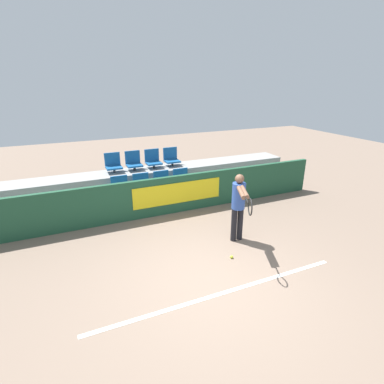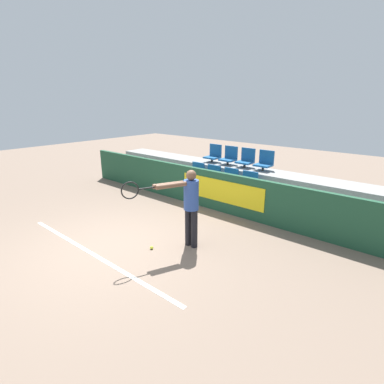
{
  "view_description": "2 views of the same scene",
  "coord_description": "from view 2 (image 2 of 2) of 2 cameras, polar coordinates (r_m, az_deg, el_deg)",
  "views": [
    {
      "loc": [
        -2.2,
        -4.08,
        3.48
      ],
      "look_at": [
        0.54,
        2.17,
        0.91
      ],
      "focal_mm": 28.0,
      "sensor_mm": 36.0,
      "label": 1
    },
    {
      "loc": [
        4.8,
        -3.06,
        2.86
      ],
      "look_at": [
        0.55,
        1.87,
        0.84
      ],
      "focal_mm": 28.0,
      "sensor_mm": 36.0,
      "label": 2
    }
  ],
  "objects": [
    {
      "name": "bleacher_tier_middle",
      "position": [
        9.28,
        8.07,
        2.1
      ],
      "size": [
        9.56,
        0.87,
        0.92
      ],
      "color": "gray",
      "rests_on": "ground"
    },
    {
      "name": "stadium_chair_2",
      "position": [
        8.45,
        7.08,
        2.31
      ],
      "size": [
        0.45,
        0.4,
        0.56
      ],
      "color": "#333333",
      "rests_on": "bleacher_tier_front"
    },
    {
      "name": "ground_plane",
      "position": [
        6.37,
        -15.17,
        -10.06
      ],
      "size": [
        30.0,
        30.0,
        0.0
      ],
      "primitive_type": "plane",
      "color": "#7A6656"
    },
    {
      "name": "stadium_chair_4",
      "position": [
        9.73,
        4.13,
        7.14
      ],
      "size": [
        0.45,
        0.4,
        0.56
      ],
      "color": "#333333",
      "rests_on": "bleacher_tier_middle"
    },
    {
      "name": "court_baseline",
      "position": [
        6.19,
        -18.3,
        -11.19
      ],
      "size": [
        4.77,
        0.08,
        0.01
      ],
      "color": "white",
      "rests_on": "ground"
    },
    {
      "name": "barrier_wall",
      "position": [
        8.17,
        2.84,
        0.64
      ],
      "size": [
        9.96,
        0.14,
        1.05
      ],
      "color": "#1E4C33",
      "rests_on": "ground"
    },
    {
      "name": "stadium_chair_0",
      "position": [
        9.15,
        0.79,
        3.59
      ],
      "size": [
        0.45,
        0.4,
        0.56
      ],
      "color": "#333333",
      "rests_on": "bleacher_tier_front"
    },
    {
      "name": "stadium_chair_7",
      "position": [
        8.79,
        13.66,
        5.6
      ],
      "size": [
        0.45,
        0.4,
        0.56
      ],
      "color": "#333333",
      "rests_on": "bleacher_tier_middle"
    },
    {
      "name": "tennis_ball",
      "position": [
        6.11,
        -7.7,
        -10.46
      ],
      "size": [
        0.07,
        0.07,
        0.07
      ],
      "color": "#CCDB33",
      "rests_on": "ground"
    },
    {
      "name": "stadium_chair_1",
      "position": [
        8.79,
        3.81,
        2.98
      ],
      "size": [
        0.45,
        0.4,
        0.56
      ],
      "color": "#333333",
      "rests_on": "bleacher_tier_front"
    },
    {
      "name": "bleacher_tier_front",
      "position": [
        8.65,
        4.87,
        -0.5
      ],
      "size": [
        9.56,
        0.87,
        0.46
      ],
      "color": "gray",
      "rests_on": "ground"
    },
    {
      "name": "stadium_chair_5",
      "position": [
        9.38,
        7.09,
        6.68
      ],
      "size": [
        0.45,
        0.4,
        0.56
      ],
      "color": "#333333",
      "rests_on": "bleacher_tier_middle"
    },
    {
      "name": "tennis_player",
      "position": [
        5.8,
        -0.83,
        -1.84
      ],
      "size": [
        0.68,
        1.4,
        1.58
      ],
      "rotation": [
        0.0,
        0.0,
        -0.4
      ],
      "color": "black",
      "rests_on": "ground"
    },
    {
      "name": "stadium_chair_6",
      "position": [
        9.07,
        10.27,
        6.17
      ],
      "size": [
        0.45,
        0.4,
        0.56
      ],
      "color": "#333333",
      "rests_on": "bleacher_tier_middle"
    },
    {
      "name": "stadium_chair_3",
      "position": [
        8.15,
        10.6,
        1.57
      ],
      "size": [
        0.45,
        0.4,
        0.56
      ],
      "color": "#333333",
      "rests_on": "bleacher_tier_front"
    }
  ]
}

